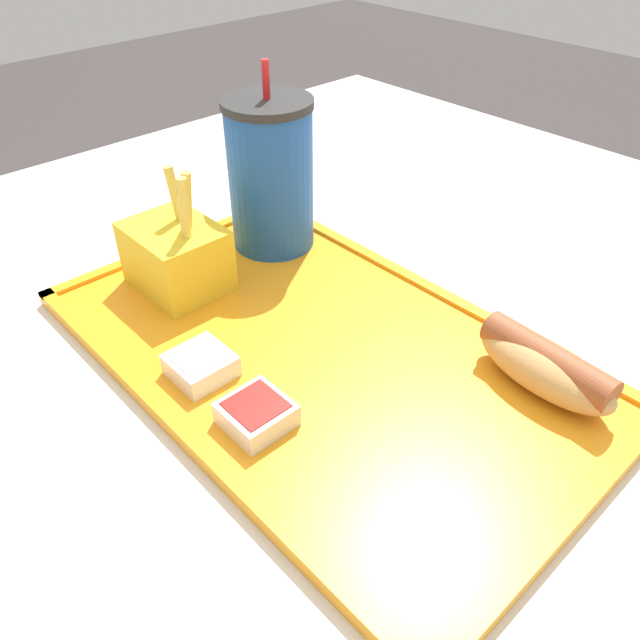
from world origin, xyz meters
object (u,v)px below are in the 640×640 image
at_px(sauce_cup_mayo, 201,364).
at_px(soda_cup, 271,175).
at_px(fries_carton, 177,255).
at_px(sauce_cup_ketchup, 256,413).
at_px(hot_dog_far, 546,365).

bearing_deg(sauce_cup_mayo, soda_cup, 124.99).
relative_size(fries_carton, sauce_cup_ketchup, 2.55).
relative_size(soda_cup, hot_dog_far, 1.55).
height_order(soda_cup, fries_carton, soda_cup).
distance_m(hot_dog_far, fries_carton, 0.34).
bearing_deg(soda_cup, sauce_cup_mayo, -55.01).
height_order(fries_carton, sauce_cup_ketchup, fries_carton).
xyz_separation_m(hot_dog_far, fries_carton, (-0.31, -0.13, 0.01)).
height_order(hot_dog_far, sauce_cup_mayo, hot_dog_far).
xyz_separation_m(soda_cup, hot_dog_far, (0.32, 0.01, -0.05)).
height_order(soda_cup, hot_dog_far, soda_cup).
distance_m(fries_carton, sauce_cup_ketchup, 0.20).
bearing_deg(fries_carton, soda_cup, 91.51).
relative_size(hot_dog_far, fries_carton, 1.03).
bearing_deg(sauce_cup_ketchup, soda_cup, 137.94).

